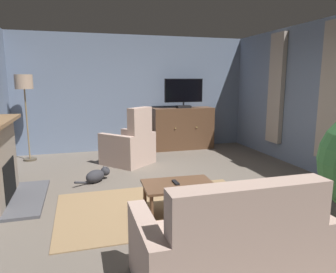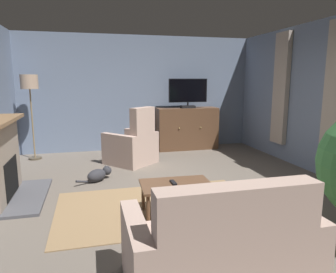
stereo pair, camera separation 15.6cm
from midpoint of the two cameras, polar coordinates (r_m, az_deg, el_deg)
ground_plane at (r=4.65m, az=0.59°, el=-11.06°), size 6.11×7.20×0.04m
wall_back at (r=7.61m, az=-6.71°, el=7.86°), size 6.11×0.10×2.71m
curtain_panel_near at (r=5.78m, az=27.11°, el=7.37°), size 0.10×0.44×2.28m
curtain_panel_far at (r=6.96m, az=18.62°, el=8.28°), size 0.10×0.44×2.28m
rug_central at (r=4.26m, az=-2.62°, el=-12.77°), size 2.65×1.65×0.01m
tv_cabinet at (r=7.62m, az=2.12°, el=1.33°), size 1.48×0.51×1.01m
television at (r=7.48m, az=2.30°, el=8.08°), size 0.94×0.20×0.69m
coffee_table at (r=3.91m, az=0.82°, el=-9.32°), size 0.90×0.62×0.41m
tv_remote at (r=3.90m, az=0.25°, el=-8.43°), size 0.05×0.17×0.02m
sofa_floral at (r=2.72m, az=9.62°, el=-19.75°), size 1.51×0.87×0.97m
armchair_beside_cabinet at (r=6.30m, az=-7.75°, el=-1.88°), size 1.16×1.16×1.16m
cat at (r=5.37m, az=-13.70°, el=-6.92°), size 0.60×0.44×0.23m
floor_lamp at (r=7.05m, az=-25.45°, el=7.91°), size 0.35×0.35×1.79m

